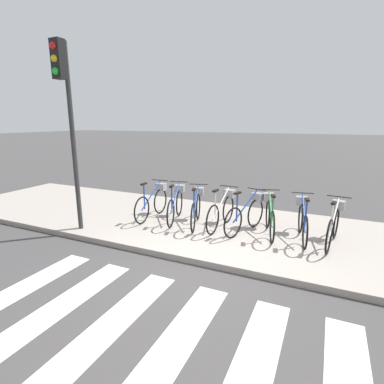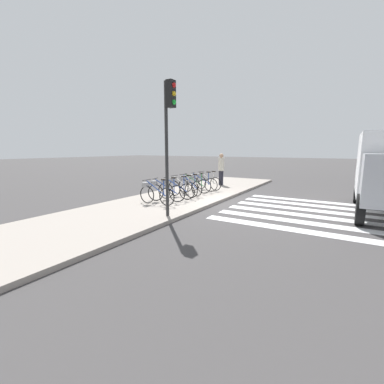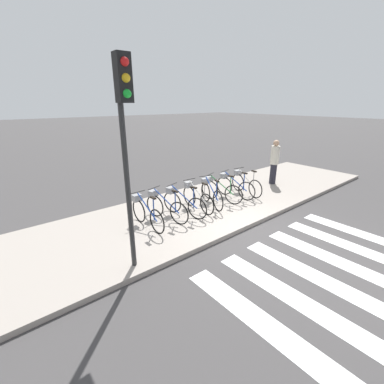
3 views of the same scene
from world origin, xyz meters
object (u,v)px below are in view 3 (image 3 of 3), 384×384
parked_bicycle_1 (164,205)px  parked_bicycle_4 (210,192)px  parked_bicycle_0 (145,212)px  parked_bicycle_6 (233,185)px  pedestrian (274,161)px  parked_bicycle_2 (182,201)px  parked_bicycle_3 (196,196)px  traffic_light (125,127)px  parked_bicycle_5 (219,189)px  parked_bicycle_7 (245,182)px

parked_bicycle_1 → parked_bicycle_4: bearing=-0.7°
parked_bicycle_0 → parked_bicycle_6: 3.57m
parked_bicycle_1 → pedestrian: 5.46m
parked_bicycle_2 → pedestrian: size_ratio=0.85×
parked_bicycle_0 → parked_bicycle_3: same height
parked_bicycle_1 → traffic_light: (-1.71, -1.55, 2.40)m
parked_bicycle_3 → parked_bicycle_5: 1.06m
parked_bicycle_2 → traffic_light: 3.63m
parked_bicycle_5 → parked_bicycle_1: bearing=-178.7°
parked_bicycle_7 → parked_bicycle_2: bearing=-178.9°
parked_bicycle_5 → pedestrian: size_ratio=0.85×
pedestrian → parked_bicycle_2: bearing=-178.4°
parked_bicycle_3 → parked_bicycle_4: same height
parked_bicycle_6 → parked_bicycle_7: bearing=-4.2°
parked_bicycle_3 → parked_bicycle_5: (1.06, 0.04, 0.00)m
parked_bicycle_0 → pedestrian: 6.09m
parked_bicycle_3 → traffic_light: size_ratio=0.40×
parked_bicycle_2 → parked_bicycle_4: bearing=2.4°
parked_bicycle_0 → pedestrian: bearing=1.0°
pedestrian → parked_bicycle_4: bearing=-178.7°
traffic_light → parked_bicycle_3: bearing=28.1°
parked_bicycle_2 → parked_bicycle_7: bearing=1.1°
parked_bicycle_0 → parked_bicycle_2: 1.21m
parked_bicycle_4 → traffic_light: 4.51m
parked_bicycle_7 → pedestrian: pedestrian is taller
parked_bicycle_7 → pedestrian: bearing=2.4°
parked_bicycle_4 → traffic_light: bearing=-156.4°
parked_bicycle_0 → traffic_light: bearing=-125.8°
parked_bicycle_1 → traffic_light: bearing=-137.8°
parked_bicycle_7 → parked_bicycle_4: bearing=-179.8°
parked_bicycle_3 → parked_bicycle_4: (0.59, -0.03, 0.00)m
parked_bicycle_5 → parked_bicycle_7: (1.27, -0.07, 0.00)m
parked_bicycle_1 → parked_bicycle_4: size_ratio=1.01×
parked_bicycle_4 → pedestrian: (3.65, 0.09, 0.52)m
parked_bicycle_7 → traffic_light: traffic_light is taller
parked_bicycle_0 → parked_bicycle_5: (2.89, 0.09, 0.00)m
parked_bicycle_2 → parked_bicycle_3: size_ratio=0.97×
parked_bicycle_3 → traffic_light: (-2.92, -1.56, 2.40)m
parked_bicycle_3 → pedestrian: pedestrian is taller
parked_bicycle_7 → parked_bicycle_6: bearing=175.8°
parked_bicycle_0 → parked_bicycle_6: same height
parked_bicycle_3 → parked_bicycle_2: bearing=-172.5°
parked_bicycle_7 → traffic_light: size_ratio=0.40×
parked_bicycle_4 → parked_bicycle_7: 1.74m
parked_bicycle_2 → parked_bicycle_3: 0.63m
parked_bicycle_4 → parked_bicycle_6: (1.15, 0.05, 0.00)m
parked_bicycle_0 → parked_bicycle_7: same height
parked_bicycle_3 → parked_bicycle_6: bearing=0.6°
parked_bicycle_0 → parked_bicycle_3: size_ratio=1.00×
parked_bicycle_3 → parked_bicycle_6: 1.74m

